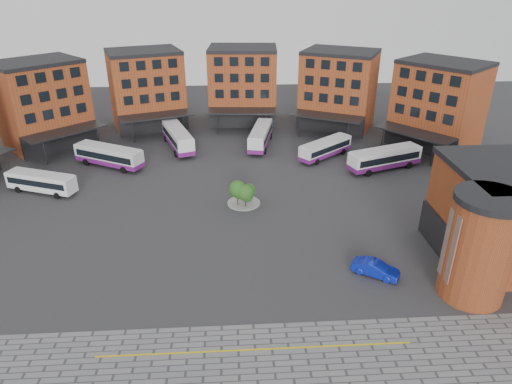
{
  "coord_description": "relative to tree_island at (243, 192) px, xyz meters",
  "views": [
    {
      "loc": [
        0.38,
        -41.86,
        28.37
      ],
      "look_at": [
        3.35,
        7.24,
        4.0
      ],
      "focal_mm": 32.0,
      "sensor_mm": 36.0,
      "label": 1
    }
  ],
  "objects": [
    {
      "name": "bus_d",
      "position": [
        3.84,
        22.32,
        -0.16
      ],
      "size": [
        5.19,
        12.05,
        3.31
      ],
      "rotation": [
        0.0,
        0.0,
        -0.22
      ],
      "color": "silver",
      "rests_on": "ground"
    },
    {
      "name": "tree_island",
      "position": [
        0.0,
        0.0,
        0.0
      ],
      "size": [
        4.4,
        4.4,
        3.6
      ],
      "color": "gray",
      "rests_on": "ground"
    },
    {
      "name": "blue_car",
      "position": [
        12.91,
        -15.99,
        -1.16
      ],
      "size": [
        4.92,
        3.93,
        1.57
      ],
      "primitive_type": "imported",
      "rotation": [
        0.0,
        0.0,
        1.01
      ],
      "color": "#0D1DAA",
      "rests_on": "ground"
    },
    {
      "name": "bus_f",
      "position": [
        22.26,
        10.72,
        -0.12
      ],
      "size": [
        12.22,
        6.68,
        3.38
      ],
      "rotation": [
        0.0,
        0.0,
        -1.22
      ],
      "color": "white",
      "rests_on": "ground"
    },
    {
      "name": "east_building",
      "position": [
        26.78,
        -14.49,
        3.34
      ],
      "size": [
        17.4,
        15.4,
        10.6
      ],
      "color": "brown",
      "rests_on": "ground"
    },
    {
      "name": "yellow_line",
      "position": [
        0.08,
        -25.43,
        -1.92
      ],
      "size": [
        26.0,
        0.15,
        0.02
      ],
      "primitive_type": "cube",
      "color": "gold",
      "rests_on": "paving_zone"
    },
    {
      "name": "bus_b",
      "position": [
        -20.56,
        14.49,
        -0.17
      ],
      "size": [
        11.55,
        7.88,
        3.29
      ],
      "rotation": [
        0.0,
        0.0,
        1.08
      ],
      "color": "silver",
      "rests_on": "ground"
    },
    {
      "name": "bus_c",
      "position": [
        -10.53,
        22.05,
        -0.06
      ],
      "size": [
        6.66,
        12.59,
        3.48
      ],
      "rotation": [
        0.0,
        0.0,
        0.33
      ],
      "color": "silver",
      "rests_on": "ground"
    },
    {
      "name": "main_building",
      "position": [
        -6.69,
        26.82,
        5.28
      ],
      "size": [
        94.14,
        42.48,
        14.6
      ],
      "color": "brown",
      "rests_on": "ground"
    },
    {
      "name": "bus_e",
      "position": [
        14.09,
        16.14,
        -0.34
      ],
      "size": [
        9.76,
        8.51,
        2.97
      ],
      "rotation": [
        0.0,
        0.0,
        -0.89
      ],
      "color": "silver",
      "rests_on": "ground"
    },
    {
      "name": "bus_a",
      "position": [
        -27.86,
        5.67,
        -0.25
      ],
      "size": [
        10.28,
        5.71,
        2.86
      ],
      "rotation": [
        0.0,
        0.0,
        1.21
      ],
      "color": "white",
      "rests_on": "ground"
    },
    {
      "name": "ground",
      "position": [
        -1.92,
        -11.43,
        -1.95
      ],
      "size": [
        160.0,
        160.0,
        0.0
      ],
      "primitive_type": "plane",
      "color": "#28282B",
      "rests_on": "ground"
    }
  ]
}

